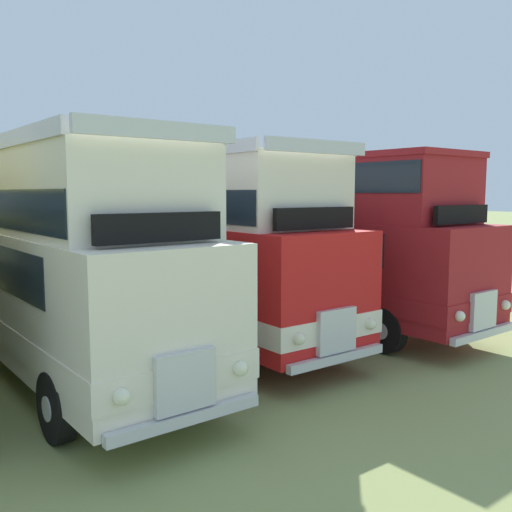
% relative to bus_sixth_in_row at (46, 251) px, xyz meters
% --- Properties ---
extents(bus_sixth_in_row, '(3.10, 11.00, 4.52)m').
position_rel_bus_sixth_in_row_xyz_m(bus_sixth_in_row, '(0.00, 0.00, 0.00)').
color(bus_sixth_in_row, silver).
rests_on(bus_sixth_in_row, ground).
extents(bus_seventh_in_row, '(2.86, 10.32, 4.52)m').
position_rel_bus_sixth_in_row_xyz_m(bus_seventh_in_row, '(3.62, 0.52, -0.00)').
color(bus_seventh_in_row, red).
rests_on(bus_seventh_in_row, ground).
extents(bus_eighth_in_row, '(3.12, 10.90, 4.49)m').
position_rel_bus_sixth_in_row_xyz_m(bus_eighth_in_row, '(7.24, 0.30, 0.11)').
color(bus_eighth_in_row, maroon).
rests_on(bus_eighth_in_row, ground).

